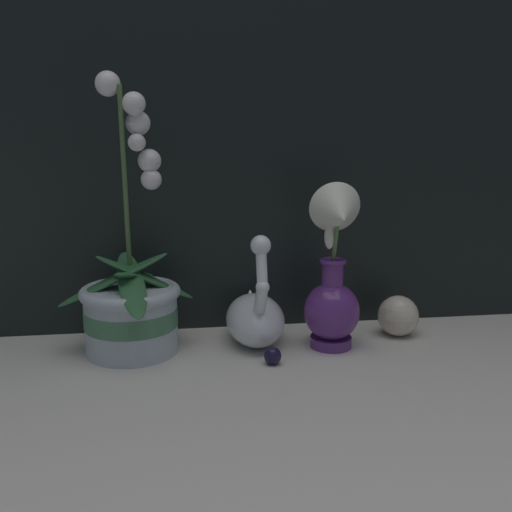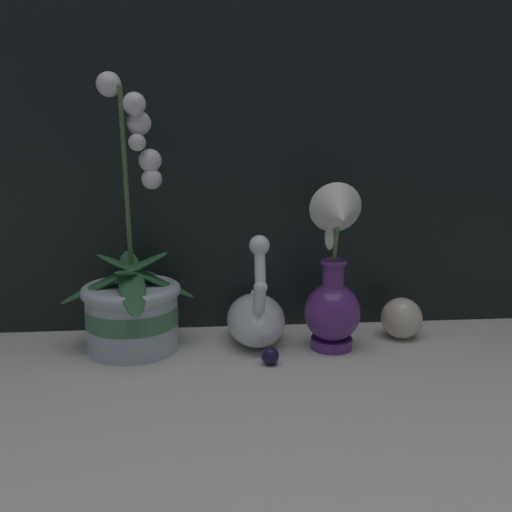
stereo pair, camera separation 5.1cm
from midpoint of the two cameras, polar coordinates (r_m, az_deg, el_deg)
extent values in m
plane|color=beige|center=(0.96, 1.02, -11.26)|extent=(2.80, 2.80, 0.00)
cube|color=black|center=(1.15, -0.99, 23.10)|extent=(2.80, 0.03, 1.20)
cylinder|color=#B2BCCC|center=(1.06, -13.14, -5.95)|extent=(0.16, 0.16, 0.11)
cylinder|color=#477A56|center=(1.06, -13.15, -5.66)|extent=(0.16, 0.16, 0.03)
torus|color=#B2BCCC|center=(1.05, -13.27, -3.38)|extent=(0.17, 0.17, 0.02)
cylinder|color=#4C6B3D|center=(1.01, -13.76, 6.15)|extent=(0.01, 0.05, 0.33)
ellipsoid|color=#2D6038|center=(1.04, -11.83, -2.05)|extent=(0.17, 0.08, 0.10)
ellipsoid|color=#2D6038|center=(1.07, -12.84, -1.80)|extent=(0.08, 0.17, 0.05)
ellipsoid|color=#2D6038|center=(1.04, -14.85, -2.22)|extent=(0.19, 0.05, 0.10)
ellipsoid|color=#2D6038|center=(1.01, -13.20, -2.54)|extent=(0.08, 0.20, 0.08)
sphere|color=white|center=(1.00, -15.42, 15.55)|extent=(0.04, 0.04, 0.04)
sphere|color=white|center=(0.99, -13.05, 13.97)|extent=(0.04, 0.04, 0.04)
sphere|color=white|center=(1.01, -12.63, 12.25)|extent=(0.04, 0.04, 0.04)
sphere|color=white|center=(0.99, -12.76, 10.50)|extent=(0.03, 0.03, 0.03)
sphere|color=white|center=(1.01, -11.56, 8.88)|extent=(0.04, 0.04, 0.04)
sphere|color=white|center=(1.00, -11.39, 7.16)|extent=(0.03, 0.03, 0.03)
ellipsoid|color=white|center=(1.08, -1.44, -6.11)|extent=(0.10, 0.16, 0.09)
cone|color=white|center=(1.13, -1.79, -4.50)|extent=(0.05, 0.07, 0.07)
cylinder|color=white|center=(1.00, -1.02, -4.34)|extent=(0.02, 0.06, 0.07)
sphere|color=white|center=(0.97, -0.87, -2.99)|extent=(0.02, 0.02, 0.02)
cylinder|color=white|center=(0.97, -0.96, -0.98)|extent=(0.02, 0.04, 0.07)
sphere|color=white|center=(0.97, -1.04, 1.02)|extent=(0.03, 0.03, 0.03)
cylinder|color=#602D7F|center=(1.08, 5.79, -8.10)|extent=(0.07, 0.07, 0.02)
ellipsoid|color=#602D7F|center=(1.06, 5.86, -5.27)|extent=(0.10, 0.10, 0.10)
cylinder|color=#602D7F|center=(1.04, 5.94, -1.68)|extent=(0.04, 0.04, 0.04)
torus|color=#602D7F|center=(1.04, 5.97, -0.51)|extent=(0.05, 0.05, 0.01)
cylinder|color=#567A47|center=(1.02, 6.15, 1.26)|extent=(0.01, 0.03, 0.07)
cone|color=white|center=(0.99, 6.50, 4.04)|extent=(0.09, 0.08, 0.10)
ellipsoid|color=white|center=(1.02, 5.61, 1.87)|extent=(0.02, 0.02, 0.04)
sphere|color=beige|center=(1.14, 12.15, -5.60)|extent=(0.08, 0.08, 0.08)
sphere|color=#191433|center=(0.99, 0.11, -9.50)|extent=(0.03, 0.03, 0.03)
camera|label=1|loc=(0.03, -91.42, -0.31)|focal=42.00mm
camera|label=2|loc=(0.03, 88.58, 0.31)|focal=42.00mm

